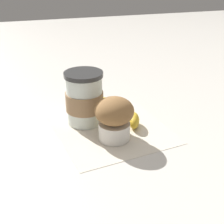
# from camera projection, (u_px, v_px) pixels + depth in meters

# --- Properties ---
(ground_plane) EXTENTS (3.00, 3.00, 0.00)m
(ground_plane) POSITION_uv_depth(u_px,v_px,m) (112.00, 130.00, 0.74)
(ground_plane) COLOR beige
(paper_napkin) EXTENTS (0.28, 0.28, 0.00)m
(paper_napkin) POSITION_uv_depth(u_px,v_px,m) (112.00, 130.00, 0.74)
(paper_napkin) COLOR beige
(paper_napkin) RESTS_ON ground_plane
(coffee_cup) EXTENTS (0.09, 0.09, 0.13)m
(coffee_cup) POSITION_uv_depth(u_px,v_px,m) (84.00, 99.00, 0.74)
(coffee_cup) COLOR silver
(coffee_cup) RESTS_ON paper_napkin
(muffin) EXTENTS (0.09, 0.09, 0.10)m
(muffin) POSITION_uv_depth(u_px,v_px,m) (114.00, 117.00, 0.68)
(muffin) COLOR white
(muffin) RESTS_ON paper_napkin
(banana) EXTENTS (0.14, 0.20, 0.03)m
(banana) POSITION_uv_depth(u_px,v_px,m) (112.00, 108.00, 0.80)
(banana) COLOR gold
(banana) RESTS_ON paper_napkin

